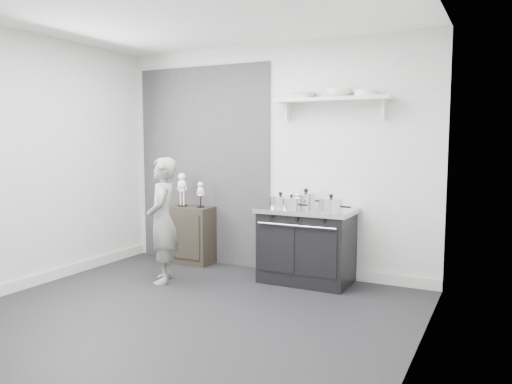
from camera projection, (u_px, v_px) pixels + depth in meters
ground at (186, 314)px, 4.53m from camera, size 4.00×4.00×0.00m
room_shell at (184, 133)px, 4.53m from camera, size 4.02×3.62×2.71m
wall_shelf at (332, 100)px, 5.44m from camera, size 1.30×0.26×0.24m
stove at (307, 245)px, 5.52m from camera, size 1.03×0.65×0.83m
side_cabinet at (191, 235)px, 6.38m from camera, size 0.56×0.33×0.73m
child at (163, 220)px, 5.51m from camera, size 0.55×0.60×1.39m
pot_front_left at (281, 201)px, 5.53m from camera, size 0.33×0.25×0.18m
pot_back_left at (306, 200)px, 5.60m from camera, size 0.37×0.29×0.21m
pot_front_right at (331, 205)px, 5.16m from camera, size 0.34×0.25×0.19m
pot_front_center at (291, 203)px, 5.37m from camera, size 0.29×0.20×0.17m
skeleton_full at (182, 187)px, 6.37m from camera, size 0.14×0.09×0.49m
skeleton_torso at (200, 193)px, 6.25m from camera, size 0.10×0.07×0.37m
bowl_large at (303, 95)px, 5.59m from camera, size 0.28×0.28×0.07m
bowl_small at (339, 93)px, 5.40m from camera, size 0.27×0.27×0.09m
plate_stack at (366, 93)px, 5.26m from camera, size 0.24×0.24×0.06m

